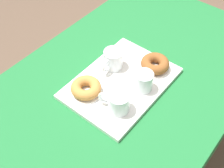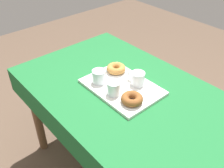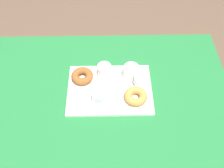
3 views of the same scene
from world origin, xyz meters
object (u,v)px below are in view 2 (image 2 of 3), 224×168
Objects in this scene: water_glass_near at (114,89)px; tea_mug_left at (99,77)px; tea_mug_right at (138,79)px; serving_tray at (122,87)px; sugar_donut_left at (116,68)px; dining_table at (127,104)px; donut_plate_left at (116,72)px; sugar_donut_right at (132,99)px; donut_plate_right at (132,102)px.

tea_mug_left is at bearing -5.12° from water_glass_near.
tea_mug_right is (-0.17, -0.16, 0.00)m from tea_mug_left.
sugar_donut_left reaches higher than serving_tray.
dining_table is 11.26× the size of donut_plate_left.
dining_table is 0.17m from tea_mug_right.
sugar_donut_right is at bearing -177.50° from tea_mug_left.
tea_mug_right reaches higher than donut_plate_right.
sugar_donut_right is (-0.12, -0.02, -0.01)m from water_glass_near.
dining_table is at bearing -33.48° from sugar_donut_right.
dining_table is 0.24m from sugar_donut_left.
donut_plate_right is (-0.28, 0.14, 0.00)m from donut_plate_left.
sugar_donut_left is at bearing 90.00° from donut_plate_left.
sugar_donut_left is (0.16, -0.16, -0.01)m from water_glass_near.
tea_mug_left reaches higher than dining_table.
sugar_donut_right is (-0.15, 0.07, 0.04)m from serving_tray.
sugar_donut_right is at bearing 155.69° from serving_tray.
sugar_donut_left is at bearing -84.65° from tea_mug_left.
sugar_donut_right is at bearing 123.65° from tea_mug_right.
sugar_donut_left is (0.00, 0.00, 0.02)m from donut_plate_left.
donut_plate_right is at bearing 146.52° from dining_table.
tea_mug_right is 0.98× the size of donut_plate_right.
donut_plate_right is at bearing 154.10° from donut_plate_left.
serving_tray is 3.57× the size of donut_plate_left.
tea_mug_left is (0.17, 0.08, 0.15)m from dining_table.
tea_mug_left and tea_mug_right have the same top height.
serving_tray is at bearing -24.31° from sugar_donut_right.
water_glass_near reaches higher than sugar_donut_left.
tea_mug_right reaches higher than donut_plate_left.
sugar_donut_left is 0.32m from donut_plate_right.
donut_plate_right is at bearing 155.69° from serving_tray.
serving_tray is 3.64× the size of tea_mug_right.
water_glass_near is (0.02, 0.09, 0.15)m from dining_table.
tea_mug_left is 0.96× the size of donut_plate_left.
tea_mug_left is at bearing 42.74° from tea_mug_right.
donut_plate_right is (-0.12, -0.02, -0.03)m from water_glass_near.
sugar_donut_left is 0.32m from sugar_donut_right.
dining_table is 3.15× the size of serving_tray.
tea_mug_right is 1.03× the size of sugar_donut_right.
water_glass_near is at bearing 11.49° from sugar_donut_right.
tea_mug_left is at bearing 95.35° from sugar_donut_left.
sugar_donut_left is at bearing -21.31° from dining_table.
tea_mug_right is (-0.00, -0.08, 0.15)m from dining_table.
tea_mug_right reaches higher than sugar_donut_right.
donut_plate_right is at bearing 154.10° from sugar_donut_left.
water_glass_near is 0.13m from sugar_donut_right.
tea_mug_right is at bearing -91.45° from dining_table.
tea_mug_right is 0.17m from water_glass_near.
serving_tray is 3.76× the size of sugar_donut_left.
tea_mug_right is at bearing -177.16° from sugar_donut_left.
serving_tray is 3.75× the size of sugar_donut_right.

